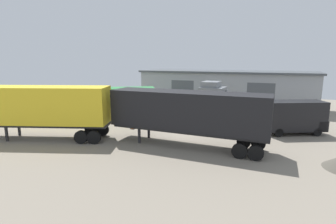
{
  "coord_description": "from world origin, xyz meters",
  "views": [
    {
      "loc": [
        7.73,
        -18.99,
        6.21
      ],
      "look_at": [
        -1.91,
        2.37,
        1.6
      ],
      "focal_mm": 28.0,
      "sensor_mm": 36.0,
      "label": 1
    }
  ],
  "objects_px": {
    "container_trailer_red": "(45,106)",
    "traffic_cone": "(133,126)",
    "container_trailer_orange": "(188,112)",
    "delivery_van_black": "(295,116)",
    "tractor_unit_grey": "(207,102)",
    "box_truck_white": "(122,101)"
  },
  "relations": [
    {
      "from": "container_trailer_red",
      "to": "box_truck_white",
      "type": "height_order",
      "value": "container_trailer_red"
    },
    {
      "from": "container_trailer_red",
      "to": "box_truck_white",
      "type": "xyz_separation_m",
      "value": [
        0.97,
        9.28,
        -0.79
      ]
    },
    {
      "from": "delivery_van_black",
      "to": "traffic_cone",
      "type": "xyz_separation_m",
      "value": [
        -13.56,
        -4.37,
        -1.28
      ]
    },
    {
      "from": "container_trailer_orange",
      "to": "traffic_cone",
      "type": "xyz_separation_m",
      "value": [
        -6.31,
        2.54,
        -2.32
      ]
    },
    {
      "from": "container_trailer_orange",
      "to": "box_truck_white",
      "type": "bearing_deg",
      "value": -33.82
    },
    {
      "from": "container_trailer_red",
      "to": "delivery_van_black",
      "type": "distance_m",
      "value": 20.68
    },
    {
      "from": "tractor_unit_grey",
      "to": "traffic_cone",
      "type": "bearing_deg",
      "value": -128.69
    },
    {
      "from": "container_trailer_red",
      "to": "traffic_cone",
      "type": "xyz_separation_m",
      "value": [
        4.59,
        5.48,
        -2.41
      ]
    },
    {
      "from": "container_trailer_orange",
      "to": "tractor_unit_grey",
      "type": "bearing_deg",
      "value": -84.32
    },
    {
      "from": "container_trailer_orange",
      "to": "delivery_van_black",
      "type": "height_order",
      "value": "container_trailer_orange"
    },
    {
      "from": "box_truck_white",
      "to": "container_trailer_red",
      "type": "bearing_deg",
      "value": 51.32
    },
    {
      "from": "tractor_unit_grey",
      "to": "box_truck_white",
      "type": "height_order",
      "value": "tractor_unit_grey"
    },
    {
      "from": "tractor_unit_grey",
      "to": "container_trailer_red",
      "type": "xyz_separation_m",
      "value": [
        -9.79,
        -12.01,
        0.74
      ]
    },
    {
      "from": "container_trailer_orange",
      "to": "delivery_van_black",
      "type": "distance_m",
      "value": 10.06
    },
    {
      "from": "traffic_cone",
      "to": "delivery_van_black",
      "type": "bearing_deg",
      "value": 17.86
    },
    {
      "from": "container_trailer_orange",
      "to": "box_truck_white",
      "type": "height_order",
      "value": "container_trailer_orange"
    },
    {
      "from": "tractor_unit_grey",
      "to": "container_trailer_red",
      "type": "bearing_deg",
      "value": -129.31
    },
    {
      "from": "container_trailer_orange",
      "to": "box_truck_white",
      "type": "relative_size",
      "value": 1.57
    },
    {
      "from": "container_trailer_red",
      "to": "delivery_van_black",
      "type": "xyz_separation_m",
      "value": [
        18.14,
        9.85,
        -1.13
      ]
    },
    {
      "from": "tractor_unit_grey",
      "to": "delivery_van_black",
      "type": "xyz_separation_m",
      "value": [
        8.35,
        -2.16,
        -0.39
      ]
    },
    {
      "from": "tractor_unit_grey",
      "to": "delivery_van_black",
      "type": "distance_m",
      "value": 8.63
    },
    {
      "from": "container_trailer_orange",
      "to": "delivery_van_black",
      "type": "relative_size",
      "value": 2.16
    }
  ]
}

